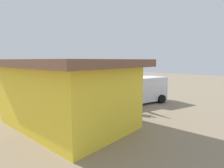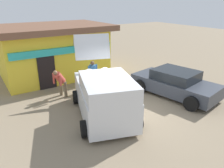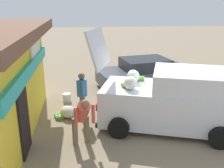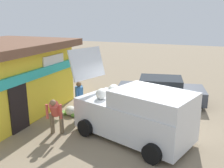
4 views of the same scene
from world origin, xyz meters
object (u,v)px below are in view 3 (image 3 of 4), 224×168
(delivery_van, at_px, (174,99))
(customer_bending, at_px, (82,117))
(vendor_standing, at_px, (82,92))
(paint_bucket, at_px, (67,97))
(unloaded_banana_pile, at_px, (67,113))
(parked_sedan, at_px, (145,73))

(delivery_van, distance_m, customer_bending, 2.87)
(vendor_standing, relative_size, paint_bucket, 4.91)
(customer_bending, bearing_deg, unloaded_banana_pile, 16.74)
(paint_bucket, bearing_deg, parked_sedan, -65.55)
(delivery_van, xyz_separation_m, parked_sedan, (4.05, -0.00, -0.31))
(parked_sedan, distance_m, paint_bucket, 3.77)
(delivery_van, relative_size, paint_bucket, 14.86)
(delivery_van, bearing_deg, vendor_standing, 71.03)
(customer_bending, bearing_deg, parked_sedan, -29.40)
(unloaded_banana_pile, distance_m, paint_bucket, 1.50)
(delivery_van, relative_size, unloaded_banana_pile, 5.08)
(vendor_standing, xyz_separation_m, customer_bending, (-1.77, -0.03, -0.06))
(vendor_standing, xyz_separation_m, paint_bucket, (1.55, 0.64, -0.74))
(customer_bending, relative_size, unloaded_banana_pile, 1.53)
(customer_bending, distance_m, paint_bucket, 3.46)
(parked_sedan, bearing_deg, customer_bending, 150.60)
(unloaded_banana_pile, bearing_deg, delivery_van, -106.94)
(parked_sedan, bearing_deg, vendor_standing, 138.18)
(delivery_van, xyz_separation_m, unloaded_banana_pile, (1.00, 3.29, -0.75))
(unloaded_banana_pile, relative_size, paint_bucket, 2.92)
(vendor_standing, height_order, customer_bending, vendor_standing)
(unloaded_banana_pile, bearing_deg, paint_bucket, 4.41)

